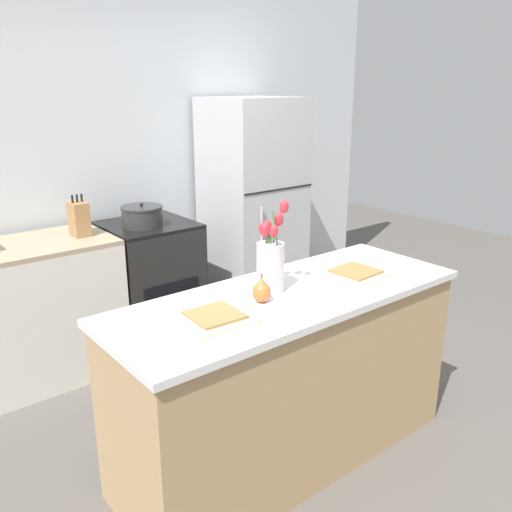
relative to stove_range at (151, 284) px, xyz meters
The scene contains 11 objects.
ground_plane 1.67m from the stove_range, 93.58° to the right, with size 10.00×10.00×0.00m, color #59544F.
back_wall 0.99m from the stove_range, 104.01° to the left, with size 5.20×0.08×2.70m.
kitchen_island 1.60m from the stove_range, 93.58° to the right, with size 1.80×0.66×0.91m.
stove_range is the anchor object (origin of this frame).
refrigerator 1.04m from the stove_range, ahead, with size 0.68×0.67×1.75m.
flower_vase 1.65m from the stove_range, 95.80° to the right, with size 0.15×0.15×0.45m.
pear_figurine 1.71m from the stove_range, 99.69° to the right, with size 0.08×0.08×0.14m.
plate_setting_left 1.77m from the stove_range, 108.48° to the right, with size 0.30×0.30×0.02m.
plate_setting_right 1.72m from the stove_range, 78.09° to the right, with size 0.30×0.30×0.02m.
cooking_pot 0.53m from the stove_range, 139.65° to the right, with size 0.29×0.29×0.16m.
knife_block 0.75m from the stove_range, behind, with size 0.10×0.14×0.27m.
Camera 1 is at (-1.62, -1.76, 1.85)m, focal length 38.00 mm.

